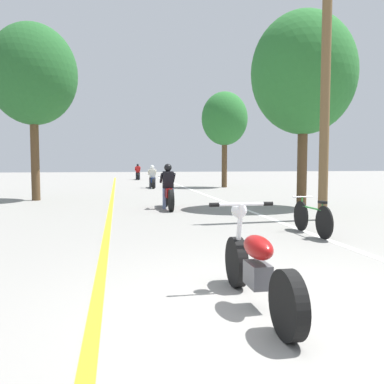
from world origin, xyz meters
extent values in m
plane|color=gray|center=(0.00, 0.00, 0.00)|extent=(120.00, 120.00, 0.00)
cube|color=yellow|center=(-1.70, 12.14, 0.00)|extent=(0.14, 48.00, 0.01)
cube|color=white|center=(2.49, 12.14, 0.00)|extent=(0.14, 48.00, 0.01)
cylinder|color=brown|center=(3.74, 5.93, 3.29)|extent=(0.24, 0.24, 6.59)
cylinder|color=#513A23|center=(4.52, 8.81, 1.64)|extent=(0.32, 0.32, 3.29)
ellipsoid|color=#286B2D|center=(4.52, 8.81, 4.38)|extent=(3.44, 3.10, 3.96)
cylinder|color=#513A23|center=(4.80, 19.72, 1.60)|extent=(0.32, 0.32, 3.20)
ellipsoid|color=#286B2D|center=(4.80, 19.72, 4.07)|extent=(2.73, 2.46, 3.14)
cylinder|color=#513A23|center=(-4.61, 12.97, 1.90)|extent=(0.32, 0.32, 3.80)
ellipsoid|color=#235B28|center=(-4.61, 12.97, 4.86)|extent=(3.36, 3.02, 3.86)
cylinder|color=black|center=(-0.08, 0.89, 0.30)|extent=(0.12, 0.60, 0.60)
cylinder|color=black|center=(-0.08, -0.61, 0.30)|extent=(0.12, 0.60, 0.60)
ellipsoid|color=maroon|center=(-0.08, 0.14, 0.63)|extent=(0.24, 0.58, 0.23)
cube|color=#4C4C51|center=(-0.08, 0.14, 0.35)|extent=(0.20, 0.36, 0.24)
cylinder|color=silver|center=(-0.08, 0.80, 0.65)|extent=(0.06, 0.23, 0.72)
cylinder|color=silver|center=(-0.08, 0.71, 1.01)|extent=(0.64, 0.04, 0.04)
cylinder|color=black|center=(-0.40, 0.71, 1.01)|extent=(0.11, 0.05, 0.05)
cylinder|color=black|center=(0.24, 0.71, 1.01)|extent=(0.11, 0.05, 0.05)
sphere|color=silver|center=(-0.08, 0.80, 0.93)|extent=(0.18, 0.18, 0.18)
cylinder|color=black|center=(0.12, 9.89, 0.34)|extent=(0.12, 0.67, 0.67)
cylinder|color=black|center=(0.12, 8.44, 0.34)|extent=(0.12, 0.67, 0.67)
cube|color=maroon|center=(0.12, 9.17, 0.52)|extent=(0.20, 0.93, 0.28)
cylinder|color=silver|center=(0.12, 9.79, 1.02)|extent=(0.50, 0.03, 0.03)
cylinder|color=slate|center=(-0.01, 9.12, 0.33)|extent=(0.11, 0.11, 0.66)
cylinder|color=slate|center=(0.25, 9.12, 0.33)|extent=(0.11, 0.11, 0.66)
cube|color=black|center=(0.12, 9.15, 0.93)|extent=(0.34, 0.27, 0.56)
cylinder|color=black|center=(-0.08, 9.31, 0.98)|extent=(0.08, 0.44, 0.34)
cylinder|color=black|center=(0.32, 9.31, 0.98)|extent=(0.08, 0.44, 0.34)
sphere|color=black|center=(0.12, 9.19, 1.32)|extent=(0.25, 0.25, 0.25)
cylinder|color=black|center=(0.52, 20.55, 0.29)|extent=(0.12, 0.58, 0.58)
cylinder|color=black|center=(0.52, 19.17, 0.29)|extent=(0.12, 0.58, 0.58)
cube|color=navy|center=(0.52, 19.86, 0.47)|extent=(0.20, 0.88, 0.28)
cylinder|color=silver|center=(0.52, 20.45, 0.93)|extent=(0.50, 0.03, 0.03)
cylinder|color=#38383D|center=(0.39, 19.81, 0.30)|extent=(0.11, 0.11, 0.61)
cylinder|color=#38383D|center=(0.65, 19.81, 0.30)|extent=(0.11, 0.11, 0.61)
cube|color=silver|center=(0.52, 19.84, 0.86)|extent=(0.34, 0.27, 0.52)
cylinder|color=silver|center=(0.32, 20.00, 0.90)|extent=(0.08, 0.41, 0.32)
cylinder|color=silver|center=(0.72, 20.00, 0.90)|extent=(0.08, 0.41, 0.32)
sphere|color=white|center=(0.52, 19.88, 1.22)|extent=(0.23, 0.23, 0.23)
cylinder|color=black|center=(0.25, 32.18, 0.28)|extent=(0.12, 0.57, 0.57)
cylinder|color=black|center=(0.25, 30.78, 0.28)|extent=(0.12, 0.57, 0.57)
cube|color=black|center=(0.25, 31.48, 0.46)|extent=(0.20, 0.90, 0.28)
cylinder|color=silver|center=(0.25, 32.08, 0.92)|extent=(0.50, 0.03, 0.03)
cylinder|color=#282D3D|center=(0.12, 31.43, 0.30)|extent=(0.11, 0.11, 0.60)
cylinder|color=#282D3D|center=(0.38, 31.43, 0.30)|extent=(0.11, 0.11, 0.60)
cube|color=red|center=(0.25, 31.46, 0.88)|extent=(0.34, 0.27, 0.57)
cylinder|color=red|center=(0.05, 31.62, 0.93)|extent=(0.08, 0.45, 0.35)
cylinder|color=red|center=(0.45, 31.62, 0.93)|extent=(0.08, 0.45, 0.35)
sphere|color=black|center=(0.25, 31.50, 1.26)|extent=(0.21, 0.21, 0.21)
cylinder|color=black|center=(2.44, 4.46, 0.32)|extent=(0.04, 0.65, 0.65)
cylinder|color=black|center=(2.44, 3.45, 0.32)|extent=(0.04, 0.65, 0.65)
cylinder|color=#2D8C38|center=(2.44, 3.95, 0.55)|extent=(0.04, 0.81, 0.04)
cylinder|color=#2D8C38|center=(2.44, 3.53, 0.52)|extent=(0.03, 0.03, 0.39)
cube|color=black|center=(2.44, 3.53, 0.71)|extent=(0.10, 0.20, 0.05)
cylinder|color=#2D8C38|center=(2.44, 4.41, 0.53)|extent=(0.03, 0.03, 0.42)
cylinder|color=silver|center=(2.44, 4.41, 0.74)|extent=(0.44, 0.03, 0.03)
camera|label=1|loc=(-1.47, -3.71, 1.48)|focal=38.00mm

